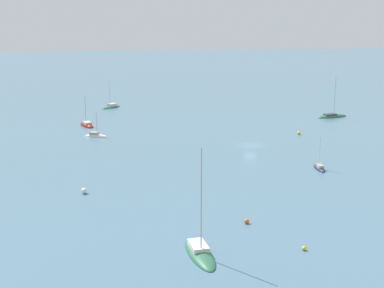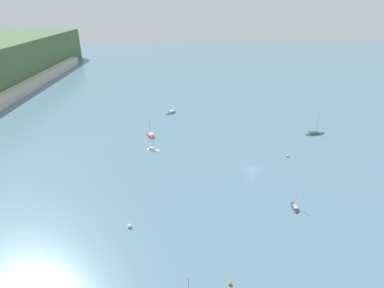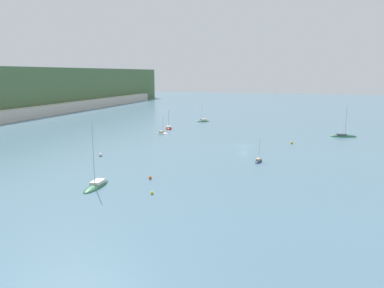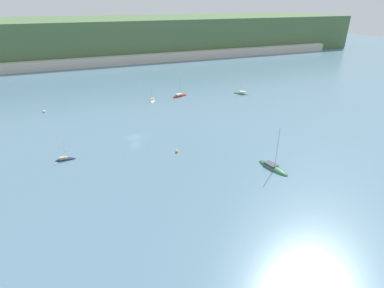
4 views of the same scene
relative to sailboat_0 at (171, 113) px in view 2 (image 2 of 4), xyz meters
name	(u,v)px [view 2 (image 2 of 4)]	position (x,y,z in m)	size (l,w,h in m)	color
ground_plane	(252,170)	(-50.79, -26.73, -0.14)	(600.00, 600.00, 0.00)	slate
sailboat_0	(171,113)	(0.00, 0.00, 0.00)	(6.11, 6.49, 8.61)	#2D6647
sailboat_1	(314,134)	(-24.73, -56.21, -0.07)	(4.17, 9.01, 11.31)	#2D6647
sailboat_2	(151,136)	(-25.13, 6.46, -0.06)	(7.14, 4.36, 8.15)	maroon
sailboat_3	(153,150)	(-37.19, 4.33, -0.04)	(3.47, 5.41, 6.16)	white
sailboat_5	(295,208)	(-69.57, -33.63, -0.04)	(4.88, 1.62, 6.28)	#232D4C
mooring_buoy_0	(129,226)	(-75.70, 6.05, 0.29)	(0.88, 0.88, 0.88)	white
mooring_buoy_1	(230,284)	(-91.26, -14.62, 0.18)	(0.64, 0.64, 0.64)	orange
mooring_buoy_2	(288,156)	(-42.87, -40.19, 0.23)	(0.75, 0.75, 0.75)	yellow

